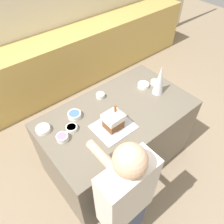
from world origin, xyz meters
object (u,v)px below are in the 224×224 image
(candy_bowl_front_corner, at_px, (43,129))
(candy_bowl_far_left, at_px, (143,85))
(person, at_px, (125,206))
(baking_tray, at_px, (113,127))
(candy_bowl_center_rear, at_px, (155,82))
(decorative_tree, at_px, (160,80))
(candy_bowl_beside_tree, at_px, (72,128))
(candy_bowl_near_tray_right, at_px, (101,95))
(candy_bowl_far_right, at_px, (62,137))
(candy_bowl_near_tray_left, at_px, (75,115))
(gingerbread_house, at_px, (113,120))

(candy_bowl_front_corner, bearing_deg, candy_bowl_far_left, -6.79)
(person, bearing_deg, candy_bowl_far_left, 38.92)
(baking_tray, height_order, person, person)
(candy_bowl_center_rear, bearing_deg, decorative_tree, -127.61)
(baking_tray, height_order, candy_bowl_beside_tree, candy_bowl_beside_tree)
(candy_bowl_center_rear, bearing_deg, candy_bowl_far_left, 162.73)
(candy_bowl_near_tray_right, bearing_deg, candy_bowl_front_corner, -177.51)
(candy_bowl_far_right, bearing_deg, baking_tray, -22.03)
(candy_bowl_near_tray_left, relative_size, person, 0.09)
(candy_bowl_near_tray_right, relative_size, candy_bowl_far_left, 0.72)
(candy_bowl_near_tray_left, height_order, candy_bowl_far_right, candy_bowl_far_right)
(decorative_tree, distance_m, candy_bowl_near_tray_right, 0.67)
(candy_bowl_far_right, xyz_separation_m, person, (0.05, -0.81, -0.11))
(baking_tray, distance_m, candy_bowl_front_corner, 0.68)
(baking_tray, relative_size, decorative_tree, 1.09)
(candy_bowl_near_tray_right, relative_size, candy_bowl_front_corner, 0.70)
(baking_tray, distance_m, candy_bowl_beside_tree, 0.41)
(person, bearing_deg, baking_tray, 56.68)
(gingerbread_house, xyz_separation_m, person, (-0.41, -0.63, -0.17))
(candy_bowl_beside_tree, bearing_deg, person, -95.27)
(decorative_tree, height_order, candy_bowl_near_tray_right, decorative_tree)
(baking_tray, height_order, candy_bowl_far_right, candy_bowl_far_right)
(decorative_tree, relative_size, candy_bowl_beside_tree, 3.14)
(candy_bowl_near_tray_left, bearing_deg, gingerbread_house, -59.44)
(candy_bowl_beside_tree, distance_m, person, 0.87)
(candy_bowl_far_right, bearing_deg, candy_bowl_beside_tree, 20.70)
(decorative_tree, bearing_deg, candy_bowl_near_tray_right, 147.37)
(candy_bowl_center_rear, bearing_deg, candy_bowl_near_tray_right, 160.99)
(candy_bowl_beside_tree, xyz_separation_m, candy_bowl_far_left, (1.01, 0.02, 0.00))
(candy_bowl_center_rear, relative_size, candy_bowl_front_corner, 0.75)
(decorative_tree, xyz_separation_m, candy_bowl_near_tray_right, (-0.55, 0.35, -0.15))
(candy_bowl_beside_tree, relative_size, person, 0.07)
(candy_bowl_near_tray_right, xyz_separation_m, candy_bowl_far_right, (-0.64, -0.24, 0.00))
(candy_bowl_near_tray_left, distance_m, candy_bowl_front_corner, 0.34)
(candy_bowl_center_rear, relative_size, candy_bowl_near_tray_right, 1.07)
(candy_bowl_near_tray_right, distance_m, person, 1.21)
(person, bearing_deg, candy_bowl_center_rear, 33.85)
(candy_bowl_front_corner, bearing_deg, candy_bowl_beside_tree, -36.34)
(decorative_tree, relative_size, candy_bowl_near_tray_right, 3.72)
(candy_bowl_beside_tree, distance_m, candy_bowl_far_right, 0.14)
(baking_tray, bearing_deg, gingerbread_house, 29.44)
(gingerbread_house, xyz_separation_m, candy_bowl_beside_tree, (-0.33, 0.24, -0.07))
(candy_bowl_front_corner, bearing_deg, candy_bowl_far_right, -67.19)
(candy_bowl_near_tray_right, xyz_separation_m, candy_bowl_far_left, (0.50, -0.18, -0.00))
(gingerbread_house, relative_size, candy_bowl_front_corner, 1.72)
(candy_bowl_center_rear, bearing_deg, baking_tray, -166.02)
(candy_bowl_far_left, bearing_deg, gingerbread_house, -159.49)
(decorative_tree, xyz_separation_m, candy_bowl_far_left, (-0.05, 0.18, -0.15))
(baking_tray, bearing_deg, candy_bowl_far_right, 157.97)
(candy_bowl_near_tray_left, relative_size, candy_bowl_far_right, 1.21)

